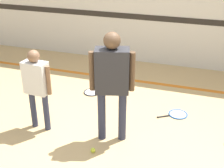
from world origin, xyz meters
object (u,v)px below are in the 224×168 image
at_px(tennis_ball_near_instructor, 93,150).
at_px(racket_second_spare, 177,114).
at_px(person_student_left, 36,82).
at_px(tennis_ball_by_spare_racket, 100,86).
at_px(person_instructor, 112,77).
at_px(racket_spare_on_floor, 92,92).

bearing_deg(tennis_ball_near_instructor, racket_second_spare, 54.03).
height_order(person_student_left, tennis_ball_near_instructor, person_student_left).
bearing_deg(tennis_ball_near_instructor, person_student_left, 161.72).
bearing_deg(tennis_ball_by_spare_racket, tennis_ball_near_instructor, -73.00).
distance_m(tennis_ball_near_instructor, tennis_ball_by_spare_racket, 1.96).
xyz_separation_m(person_instructor, racket_spare_on_floor, (-0.79, 1.24, -0.96)).
height_order(person_student_left, racket_second_spare, person_student_left).
xyz_separation_m(racket_spare_on_floor, racket_second_spare, (1.60, -0.32, -0.00)).
xyz_separation_m(racket_spare_on_floor, tennis_ball_near_instructor, (0.65, -1.63, 0.02)).
bearing_deg(tennis_ball_near_instructor, tennis_ball_by_spare_racket, 107.00).
height_order(person_student_left, tennis_ball_by_spare_racket, person_student_left).
distance_m(racket_second_spare, tennis_ball_by_spare_racket, 1.62).
bearing_deg(person_student_left, tennis_ball_near_instructor, -14.27).
xyz_separation_m(person_student_left, racket_second_spare, (1.91, 1.00, -0.76)).
bearing_deg(racket_spare_on_floor, tennis_ball_near_instructor, -179.16).
relative_size(person_instructor, person_student_left, 1.27).
height_order(person_instructor, tennis_ball_near_instructor, person_instructor).
xyz_separation_m(person_student_left, tennis_ball_near_instructor, (0.96, -0.32, -0.73)).
relative_size(person_student_left, racket_spare_on_floor, 2.24).
relative_size(racket_second_spare, tennis_ball_near_instructor, 7.97).
xyz_separation_m(racket_second_spare, tennis_ball_near_instructor, (-0.95, -1.31, 0.02)).
relative_size(person_instructor, racket_second_spare, 3.00).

